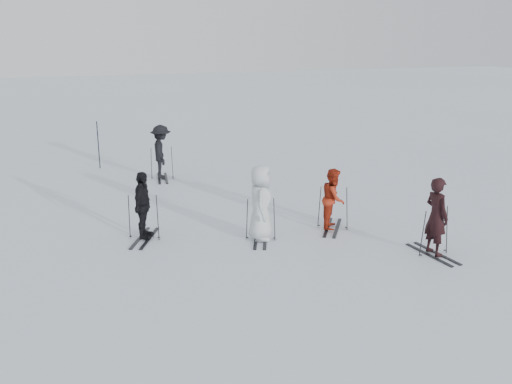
% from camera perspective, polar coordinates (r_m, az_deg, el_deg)
% --- Properties ---
extents(ground, '(120.00, 120.00, 0.00)m').
position_cam_1_polar(ground, '(15.20, 1.28, -4.60)').
color(ground, silver).
rests_on(ground, ground).
extents(skier_near_dark, '(0.52, 0.74, 1.93)m').
position_cam_1_polar(skier_near_dark, '(14.44, 17.57, -2.43)').
color(skier_near_dark, black).
rests_on(skier_near_dark, ground).
extents(skier_red, '(0.98, 1.03, 1.67)m').
position_cam_1_polar(skier_red, '(15.81, 7.75, -0.74)').
color(skier_red, maroon).
rests_on(skier_red, ground).
extents(skier_grey, '(0.95, 1.13, 1.98)m').
position_cam_1_polar(skier_grey, '(14.77, 0.47, -1.16)').
color(skier_grey, '#B8BEC2').
rests_on(skier_grey, ground).
extents(skier_uphill_left, '(0.84, 1.13, 1.79)m').
position_cam_1_polar(skier_uphill_left, '(15.14, -11.25, -1.42)').
color(skier_uphill_left, black).
rests_on(skier_uphill_left, ground).
extents(skier_uphill_far, '(0.92, 1.38, 1.98)m').
position_cam_1_polar(skier_uphill_far, '(21.27, -9.45, 3.91)').
color(skier_uphill_far, black).
rests_on(skier_uphill_far, ground).
extents(skis_near_dark, '(1.76, 1.04, 1.23)m').
position_cam_1_polar(skis_near_dark, '(14.55, 17.46, -3.73)').
color(skis_near_dark, black).
rests_on(skis_near_dark, ground).
extents(skis_red, '(1.91, 1.68, 1.24)m').
position_cam_1_polar(skis_red, '(15.87, 7.72, -1.49)').
color(skis_red, black).
rests_on(skis_red, ground).
extents(skis_grey, '(1.80, 1.39, 1.17)m').
position_cam_1_polar(skis_grey, '(14.90, 0.47, -2.66)').
color(skis_grey, black).
rests_on(skis_grey, ground).
extents(skis_uphill_left, '(1.93, 1.55, 1.25)m').
position_cam_1_polar(skis_uphill_left, '(15.22, -11.20, -2.40)').
color(skis_uphill_left, black).
rests_on(skis_uphill_left, ground).
extents(skis_uphill_far, '(1.81, 1.14, 1.24)m').
position_cam_1_polar(skis_uphill_far, '(21.35, -9.40, 2.93)').
color(skis_uphill_far, black).
rests_on(skis_uphill_far, ground).
extents(piste_marker, '(0.05, 0.05, 1.88)m').
position_cam_1_polar(piste_marker, '(23.51, -15.49, 4.55)').
color(piste_marker, black).
rests_on(piste_marker, ground).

